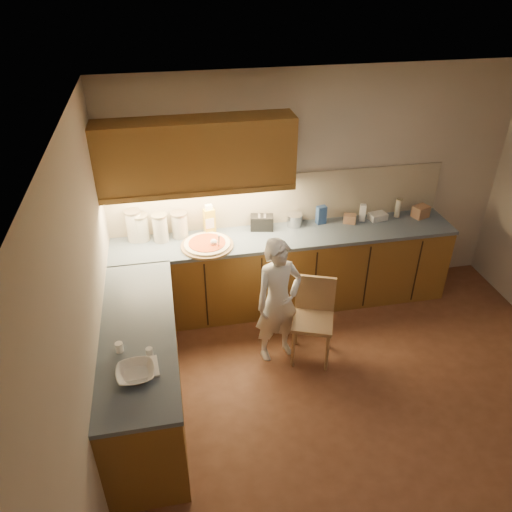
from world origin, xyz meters
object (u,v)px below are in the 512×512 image
object	(u,v)px
oil_jug	(209,221)
pizza_on_board	(207,245)
wooden_chair	(314,313)
toaster	(262,223)
child	(278,301)

from	to	relation	value
oil_jug	pizza_on_board	bearing A→B (deg)	-102.07
wooden_chair	oil_jug	xyz separation A→B (m)	(-0.89, 1.05, 0.57)
oil_jug	toaster	size ratio (longest dim) A/B	1.27
child	oil_jug	size ratio (longest dim) A/B	3.86
pizza_on_board	toaster	bearing A→B (deg)	22.62
child	oil_jug	bearing A→B (deg)	102.60
child	toaster	world-z (taller)	child
wooden_chair	toaster	world-z (taller)	toaster
toaster	oil_jug	bearing A→B (deg)	-169.25
pizza_on_board	oil_jug	xyz separation A→B (m)	(0.06, 0.27, 0.13)
pizza_on_board	toaster	size ratio (longest dim) A/B	2.01
pizza_on_board	oil_jug	distance (m)	0.31
oil_jug	toaster	distance (m)	0.58
wooden_chair	oil_jug	bearing A→B (deg)	150.83
wooden_chair	toaster	distance (m)	1.20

